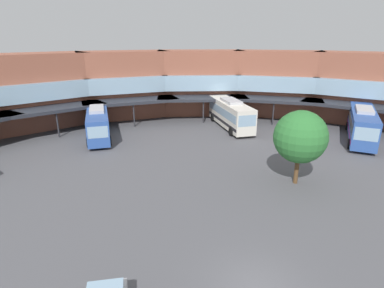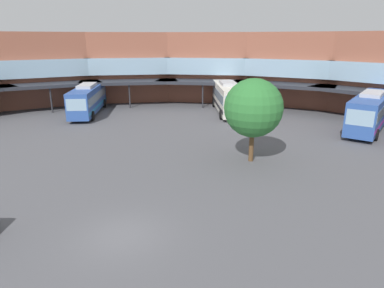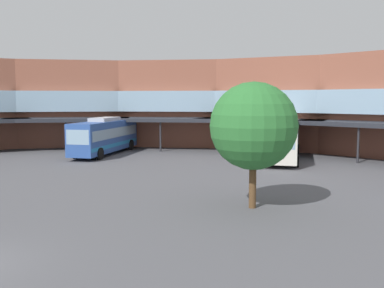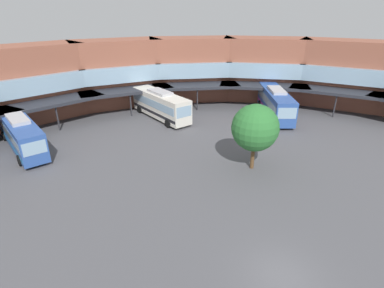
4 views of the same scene
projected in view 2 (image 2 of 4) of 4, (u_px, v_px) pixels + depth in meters
ground_plane at (123, 236)px, 16.33m from camera, size 126.32×126.32×0.00m
station_building at (198, 74)px, 40.15m from camera, size 82.18×37.41×9.79m
bus_0 at (370, 111)px, 34.59m from camera, size 7.54×11.69×3.90m
bus_2 at (228, 97)px, 42.55m from camera, size 4.73×11.29×3.86m
bus_3 at (88, 99)px, 42.07m from camera, size 4.95×11.83×3.65m
plaza_tree at (253, 108)px, 25.04m from camera, size 4.35×4.35×6.30m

